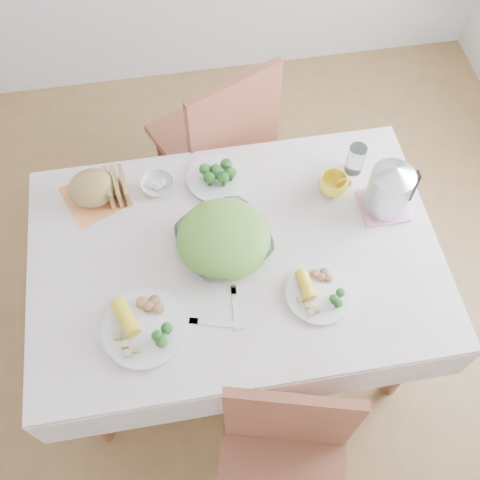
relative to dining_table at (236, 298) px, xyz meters
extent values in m
plane|color=brown|center=(0.00, 0.00, -0.38)|extent=(3.60, 3.60, 0.00)
cube|color=brown|center=(0.00, 0.00, 0.00)|extent=(1.40, 0.90, 0.75)
cube|color=silver|center=(0.00, 0.00, 0.38)|extent=(1.50, 1.00, 0.01)
cube|color=brown|center=(0.01, 0.79, 0.09)|extent=(0.61, 0.61, 1.03)
imported|color=white|center=(-0.04, 0.03, 0.43)|extent=(0.41, 0.41, 0.08)
cylinder|color=white|center=(-0.35, -0.24, 0.40)|extent=(0.29, 0.29, 0.02)
cylinder|color=white|center=(0.26, -0.21, 0.40)|extent=(0.29, 0.29, 0.02)
cylinder|color=beige|center=(-0.02, 0.34, 0.40)|extent=(0.31, 0.31, 0.02)
cube|color=#F68E49|center=(-0.50, 0.34, 0.39)|extent=(0.29, 0.29, 0.00)
ellipsoid|color=olive|center=(-0.50, 0.34, 0.45)|extent=(0.18, 0.17, 0.11)
imported|color=white|center=(-0.25, 0.34, 0.41)|extent=(0.16, 0.16, 0.04)
imported|color=yellow|center=(0.41, 0.21, 0.43)|extent=(0.12, 0.12, 0.09)
cylinder|color=white|center=(0.53, 0.30, 0.45)|extent=(0.08, 0.08, 0.13)
cube|color=pink|center=(0.59, 0.11, 0.40)|extent=(0.17, 0.17, 0.01)
cylinder|color=#B2B5BA|center=(0.59, 0.11, 0.51)|extent=(0.21, 0.21, 0.22)
cube|color=silver|center=(-0.04, -0.22, 0.39)|extent=(0.03, 0.16, 0.00)
cube|color=silver|center=(-0.10, -0.26, 0.39)|extent=(0.20, 0.07, 0.00)
camera|label=1|loc=(-0.15, -0.99, 2.18)|focal=42.00mm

